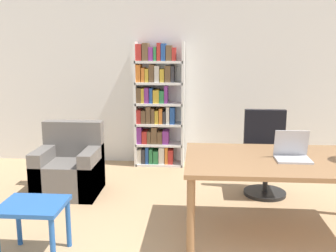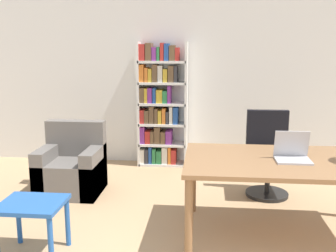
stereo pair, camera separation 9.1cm
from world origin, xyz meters
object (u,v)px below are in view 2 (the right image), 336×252
Objects in this scene: side_table_blue at (32,212)px; laptop at (292,154)px; desk at (282,167)px; bookshelf at (160,106)px; armchair at (72,169)px; office_chair at (268,156)px.

laptop is at bearing 13.96° from side_table_blue.
desk is at bearing 166.61° from laptop.
laptop is at bearing -56.03° from bookshelf.
armchair is at bearing -127.22° from bookshelf.
laptop is 0.17× the size of bookshelf.
office_chair is at bearing -36.42° from bookshelf.
side_table_blue is at bearing -142.52° from office_chair.
office_chair reaches higher than side_table_blue.
desk is 2.24m from side_table_blue.
laptop is at bearing -88.08° from office_chair.
side_table_blue is (-2.19, -1.68, -0.07)m from office_chair.
laptop is 2.33m from side_table_blue.
bookshelf is (-1.43, 1.06, 0.44)m from office_chair.
side_table_blue is (-2.23, -0.55, -0.41)m from laptop.
bookshelf is (-1.47, 2.18, 0.10)m from laptop.
office_chair is 1.91× the size of side_table_blue.
desk is at bearing -92.18° from office_chair.
laptop is 0.31× the size of office_chair.
laptop is at bearing -21.37° from armchair.
desk is 1.13m from office_chair.
desk reaches higher than side_table_blue.
laptop reaches higher than desk.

